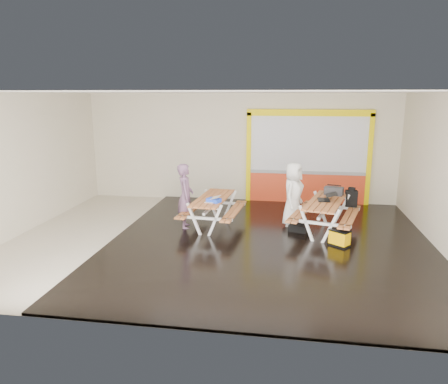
% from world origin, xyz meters
% --- Properties ---
extents(room, '(10.02, 8.02, 3.52)m').
position_xyz_m(room, '(0.00, 0.00, 1.75)').
color(room, beige).
rests_on(room, ground).
extents(deck, '(7.50, 7.98, 0.05)m').
position_xyz_m(deck, '(1.25, 0.00, 0.03)').
color(deck, black).
rests_on(deck, room).
extents(kiosk, '(3.88, 0.16, 3.00)m').
position_xyz_m(kiosk, '(2.20, 3.93, 1.44)').
color(kiosk, red).
rests_on(kiosk, room).
extents(picnic_table_left, '(1.57, 2.18, 0.83)m').
position_xyz_m(picnic_table_left, '(-0.31, 0.99, 0.63)').
color(picnic_table_left, '#B66631').
rests_on(picnic_table_left, deck).
extents(picnic_table_right, '(1.98, 2.48, 0.87)m').
position_xyz_m(picnic_table_right, '(2.57, 0.95, 0.66)').
color(picnic_table_right, '#B66631').
rests_on(picnic_table_right, deck).
extents(person_left, '(0.54, 0.70, 1.72)m').
position_xyz_m(person_left, '(-1.00, 0.80, 0.87)').
color(person_left, '#704E6D').
rests_on(person_left, deck).
extents(person_right, '(0.77, 0.95, 1.68)m').
position_xyz_m(person_right, '(1.76, 1.31, 0.91)').
color(person_right, white).
rests_on(person_right, deck).
extents(laptop_left, '(0.38, 0.35, 0.15)m').
position_xyz_m(laptop_left, '(-0.24, 0.53, 0.88)').
color(laptop_left, silver).
rests_on(laptop_left, picnic_table_left).
extents(laptop_right, '(0.47, 0.42, 0.19)m').
position_xyz_m(laptop_right, '(2.58, 0.95, 0.93)').
color(laptop_right, black).
rests_on(laptop_right, picnic_table_right).
extents(blue_pouch, '(0.39, 0.34, 0.10)m').
position_xyz_m(blue_pouch, '(-0.19, 0.50, 0.87)').
color(blue_pouch, blue).
rests_on(blue_pouch, picnic_table_left).
extents(toolbox, '(0.52, 0.37, 0.28)m').
position_xyz_m(toolbox, '(2.82, 1.59, 0.98)').
color(toolbox, black).
rests_on(toolbox, picnic_table_right).
extents(backpack, '(0.31, 0.20, 0.51)m').
position_xyz_m(backpack, '(3.29, 1.71, 0.79)').
color(backpack, black).
rests_on(backpack, picnic_table_right).
extents(dark_case, '(0.54, 0.47, 0.17)m').
position_xyz_m(dark_case, '(1.93, 0.89, 0.14)').
color(dark_case, black).
rests_on(dark_case, deck).
extents(fluke_bag, '(0.53, 0.50, 0.38)m').
position_xyz_m(fluke_bag, '(2.84, -0.04, 0.23)').
color(fluke_bag, black).
rests_on(fluke_bag, deck).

